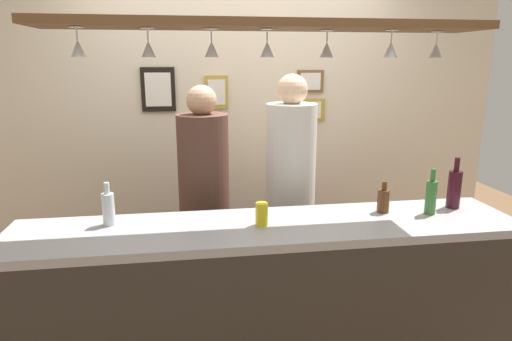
# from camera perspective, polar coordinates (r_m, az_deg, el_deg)

# --- Properties ---
(back_wall) EXTENTS (4.40, 0.06, 2.60)m
(back_wall) POSITION_cam_1_polar(r_m,az_deg,el_deg) (3.68, -2.36, 5.71)
(back_wall) COLOR beige
(back_wall) RESTS_ON ground_plane
(bar_counter) EXTENTS (2.70, 0.55, 0.99)m
(bar_counter) POSITION_cam_1_polar(r_m,az_deg,el_deg) (2.36, 2.29, -15.43)
(bar_counter) COLOR #99999E
(bar_counter) RESTS_ON ground_plane
(overhead_glass_rack) EXTENTS (2.20, 0.36, 0.04)m
(overhead_glass_rack) POSITION_cam_1_polar(r_m,az_deg,el_deg) (2.26, 1.61, 18.20)
(overhead_glass_rack) COLOR brown
(hanging_wineglass_far_left) EXTENTS (0.07, 0.07, 0.13)m
(hanging_wineglass_far_left) POSITION_cam_1_polar(r_m,az_deg,el_deg) (2.23, -21.87, 14.44)
(hanging_wineglass_far_left) COLOR silver
(hanging_wineglass_far_left) RESTS_ON overhead_glass_rack
(hanging_wineglass_left) EXTENTS (0.07, 0.07, 0.13)m
(hanging_wineglass_left) POSITION_cam_1_polar(r_m,az_deg,el_deg) (2.20, -13.63, 15.04)
(hanging_wineglass_left) COLOR silver
(hanging_wineglass_left) RESTS_ON overhead_glass_rack
(hanging_wineglass_center_left) EXTENTS (0.07, 0.07, 0.13)m
(hanging_wineglass_center_left) POSITION_cam_1_polar(r_m,az_deg,el_deg) (2.19, -5.71, 15.35)
(hanging_wineglass_center_left) COLOR silver
(hanging_wineglass_center_left) RESTS_ON overhead_glass_rack
(hanging_wineglass_center) EXTENTS (0.07, 0.07, 0.13)m
(hanging_wineglass_center) POSITION_cam_1_polar(r_m,az_deg,el_deg) (2.22, 1.43, 15.40)
(hanging_wineglass_center) COLOR silver
(hanging_wineglass_center) RESTS_ON overhead_glass_rack
(hanging_wineglass_center_right) EXTENTS (0.07, 0.07, 0.13)m
(hanging_wineglass_center_right) POSITION_cam_1_polar(r_m,az_deg,el_deg) (2.33, 9.06, 15.17)
(hanging_wineglass_center_right) COLOR silver
(hanging_wineglass_center_right) RESTS_ON overhead_glass_rack
(hanging_wineglass_right) EXTENTS (0.07, 0.07, 0.13)m
(hanging_wineglass_right) POSITION_cam_1_polar(r_m,az_deg,el_deg) (2.38, 16.90, 14.73)
(hanging_wineglass_right) COLOR silver
(hanging_wineglass_right) RESTS_ON overhead_glass_rack
(hanging_wineglass_far_right) EXTENTS (0.07, 0.07, 0.13)m
(hanging_wineglass_far_right) POSITION_cam_1_polar(r_m,az_deg,el_deg) (2.59, 22.08, 14.21)
(hanging_wineglass_far_right) COLOR silver
(hanging_wineglass_far_right) RESTS_ON overhead_glass_rack
(person_left_brown_shirt) EXTENTS (0.34, 0.34, 1.67)m
(person_left_brown_shirt) POSITION_cam_1_polar(r_m,az_deg,el_deg) (3.01, -6.68, -1.90)
(person_left_brown_shirt) COLOR #2D334C
(person_left_brown_shirt) RESTS_ON ground_plane
(person_right_white_patterned_shirt) EXTENTS (0.34, 0.34, 1.74)m
(person_right_white_patterned_shirt) POSITION_cam_1_polar(r_m,az_deg,el_deg) (3.07, 4.46, -0.66)
(person_right_white_patterned_shirt) COLOR #2D334C
(person_right_white_patterned_shirt) RESTS_ON ground_plane
(bottle_wine_dark_red) EXTENTS (0.08, 0.08, 0.30)m
(bottle_wine_dark_red) POSITION_cam_1_polar(r_m,az_deg,el_deg) (2.83, 24.10, -2.08)
(bottle_wine_dark_red) COLOR #380F19
(bottle_wine_dark_red) RESTS_ON bar_counter
(bottle_beer_brown_stubby) EXTENTS (0.07, 0.07, 0.18)m
(bottle_beer_brown_stubby) POSITION_cam_1_polar(r_m,az_deg,el_deg) (2.62, 16.02, -3.68)
(bottle_beer_brown_stubby) COLOR #512D14
(bottle_beer_brown_stubby) RESTS_ON bar_counter
(bottle_beer_green_import) EXTENTS (0.06, 0.06, 0.26)m
(bottle_beer_green_import) POSITION_cam_1_polar(r_m,az_deg,el_deg) (2.67, 21.53, -3.08)
(bottle_beer_green_import) COLOR #336B2D
(bottle_beer_green_import) RESTS_ON bar_counter
(bottle_soda_clear) EXTENTS (0.06, 0.06, 0.23)m
(bottle_soda_clear) POSITION_cam_1_polar(r_m,az_deg,el_deg) (2.45, -18.41, -4.59)
(bottle_soda_clear) COLOR silver
(bottle_soda_clear) RESTS_ON bar_counter
(drink_can) EXTENTS (0.07, 0.07, 0.12)m
(drink_can) POSITION_cam_1_polar(r_m,az_deg,el_deg) (2.33, 0.74, -5.62)
(drink_can) COLOR yellow
(drink_can) RESTS_ON bar_counter
(picture_frame_caricature) EXTENTS (0.26, 0.02, 0.34)m
(picture_frame_caricature) POSITION_cam_1_polar(r_m,az_deg,el_deg) (3.59, -12.44, 10.11)
(picture_frame_caricature) COLOR black
(picture_frame_caricature) RESTS_ON back_wall
(picture_frame_crest) EXTENTS (0.18, 0.02, 0.26)m
(picture_frame_crest) POSITION_cam_1_polar(r_m,az_deg,el_deg) (3.59, -5.09, 9.98)
(picture_frame_crest) COLOR #B29338
(picture_frame_crest) RESTS_ON back_wall
(picture_frame_lower_pair) EXTENTS (0.30, 0.02, 0.18)m
(picture_frame_lower_pair) POSITION_cam_1_polar(r_m,az_deg,el_deg) (3.73, 6.58, 7.72)
(picture_frame_lower_pair) COLOR #B29338
(picture_frame_lower_pair) RESTS_ON back_wall
(picture_frame_upper_small) EXTENTS (0.22, 0.02, 0.18)m
(picture_frame_upper_small) POSITION_cam_1_polar(r_m,az_deg,el_deg) (3.72, 6.97, 11.28)
(picture_frame_upper_small) COLOR brown
(picture_frame_upper_small) RESTS_ON back_wall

